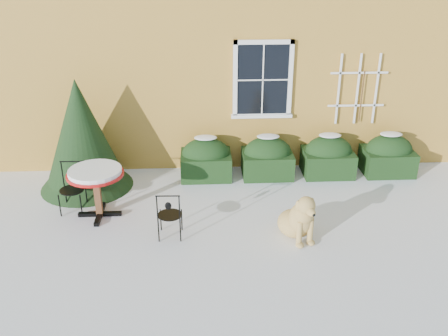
{
  "coord_description": "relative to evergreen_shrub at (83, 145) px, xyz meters",
  "views": [
    {
      "loc": [
        -0.42,
        -7.05,
        4.62
      ],
      "look_at": [
        0.0,
        1.0,
        0.9
      ],
      "focal_mm": 40.0,
      "sensor_mm": 36.0,
      "label": 1
    }
  ],
  "objects": [
    {
      "name": "evergreen_shrub",
      "position": [
        0.0,
        0.0,
        0.0
      ],
      "size": [
        1.85,
        1.85,
        2.24
      ],
      "rotation": [
        0.0,
        0.0,
        0.15
      ],
      "color": "black",
      "rests_on": "ground"
    },
    {
      "name": "bistro_table",
      "position": [
        0.46,
        -1.23,
        -0.12
      ],
      "size": [
        1.01,
        1.01,
        0.93
      ],
      "rotation": [
        0.0,
        0.0,
        0.41
      ],
      "color": "black",
      "rests_on": "ground"
    },
    {
      "name": "patio_chair_near",
      "position": [
        1.79,
        -2.01,
        -0.47
      ],
      "size": [
        0.42,
        0.42,
        0.87
      ],
      "rotation": [
        0.0,
        0.0,
        3.1
      ],
      "color": "black",
      "rests_on": "ground"
    },
    {
      "name": "hedge_row",
      "position": [
        4.39,
        0.34,
        -0.5
      ],
      "size": [
        4.95,
        0.8,
        0.91
      ],
      "color": "black",
      "rests_on": "ground"
    },
    {
      "name": "ground",
      "position": [
        2.74,
        -2.21,
        -0.9
      ],
      "size": [
        80.0,
        80.0,
        0.0
      ],
      "primitive_type": "plane",
      "color": "white",
      "rests_on": "ground"
    },
    {
      "name": "patio_chair_far",
      "position": [
        -0.04,
        -0.98,
        -0.44
      ],
      "size": [
        0.44,
        0.44,
        0.93
      ],
      "rotation": [
        0.0,
        0.0,
        -0.04
      ],
      "color": "black",
      "rests_on": "ground"
    },
    {
      "name": "dog",
      "position": [
        3.94,
        -2.15,
        -0.54
      ],
      "size": [
        0.73,
        1.0,
        0.9
      ],
      "rotation": [
        0.0,
        0.0,
        0.33
      ],
      "color": "tan",
      "rests_on": "ground"
    }
  ]
}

